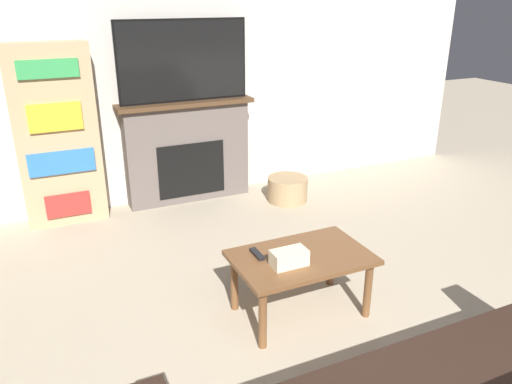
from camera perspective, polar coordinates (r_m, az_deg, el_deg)
name	(u,v)px	position (r m, az deg, el deg)	size (l,w,h in m)	color
wall_back	(182,62)	(4.98, -8.43, 14.46)	(6.71, 0.06, 2.70)	beige
fireplace	(187,151)	(5.01, -7.84, 4.67)	(1.32, 0.28, 1.01)	#605651
tv	(183,61)	(4.81, -8.31, 14.60)	(1.24, 0.03, 0.75)	black
coffee_table	(301,264)	(3.21, 5.19, -8.17)	(0.86, 0.55, 0.42)	brown
tissue_box	(289,258)	(3.04, 3.80, -7.51)	(0.22, 0.12, 0.10)	beige
remote_control	(257,254)	(3.16, 0.12, -7.10)	(0.04, 0.15, 0.02)	black
bookshelf	(57,136)	(4.72, -21.77, 5.92)	(0.69, 0.29, 1.59)	tan
storage_basket	(287,189)	(5.05, 3.62, 0.35)	(0.40, 0.40, 0.25)	tan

